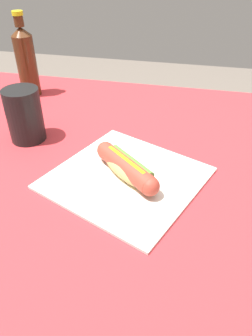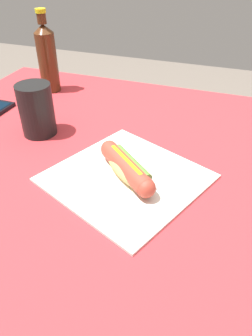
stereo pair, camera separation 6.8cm
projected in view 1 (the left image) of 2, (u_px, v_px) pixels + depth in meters
The scene contains 6 objects.
ground_plane at pixel (109, 319), 1.19m from camera, with size 6.00×6.00×0.00m, color #6B6056.
dining_table at pixel (101, 198), 0.83m from camera, with size 1.12×1.00×0.73m.
paper_wrapper at pixel (126, 178), 0.70m from camera, with size 0.30×0.29×0.01m, color silver.
hot_dog at pixel (126, 167), 0.68m from camera, with size 0.16×0.15×0.05m.
soda_bottle at pixel (26, 61), 1.00m from camera, with size 0.06×0.06×0.26m.
drinking_cup at pixel (25, 115), 0.80m from camera, with size 0.09×0.09×0.14m, color black.
Camera 1 is at (0.20, -0.59, 1.16)m, focal length 33.91 mm.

